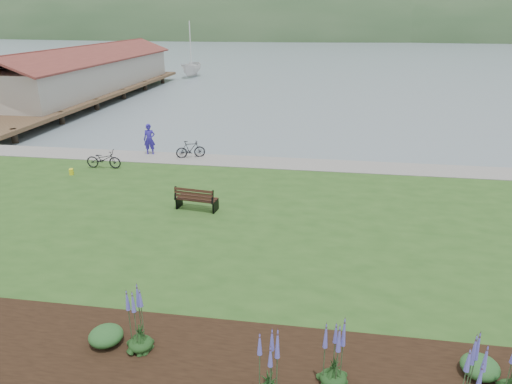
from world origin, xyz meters
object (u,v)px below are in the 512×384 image
person (149,137)px  sailboat (192,77)px  bicycle_a (104,159)px  park_bench (196,198)px

person → sailboat: (-8.87, 39.23, -1.50)m
bicycle_a → person: bearing=-31.1°
person → sailboat: sailboat is taller
person → bicycle_a: 3.34m
park_bench → person: 9.31m
park_bench → person: bearing=130.6°
person → bicycle_a: bearing=-129.2°
park_bench → person: size_ratio=0.84×
park_bench → bicycle_a: size_ratio=0.95×
bicycle_a → sailboat: bearing=7.0°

